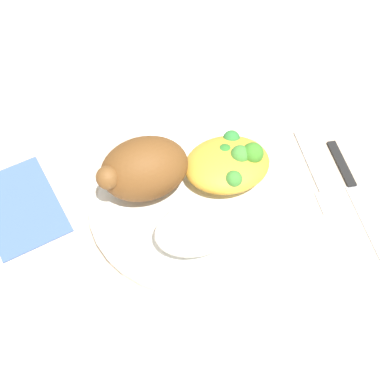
{
  "coord_description": "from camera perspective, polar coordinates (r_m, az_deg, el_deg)",
  "views": [
    {
      "loc": [
        0.11,
        0.33,
        0.51
      ],
      "look_at": [
        0.0,
        0.0,
        0.03
      ],
      "focal_mm": 45.14,
      "sensor_mm": 36.0,
      "label": 1
    }
  ],
  "objects": [
    {
      "name": "knife",
      "position": [
        0.67,
        18.35,
        0.86
      ],
      "size": [
        0.04,
        0.19,
        0.01
      ],
      "color": "black",
      "rests_on": "ground_plane"
    },
    {
      "name": "ground_plane",
      "position": [
        0.62,
        0.0,
        -1.6
      ],
      "size": [
        2.0,
        2.0,
        0.0
      ],
      "primitive_type": "plane",
      "color": "#CBB298"
    },
    {
      "name": "fork",
      "position": [
        0.67,
        14.38,
        1.97
      ],
      "size": [
        0.03,
        0.14,
        0.01
      ],
      "color": "#B2B2B7",
      "rests_on": "ground_plane"
    },
    {
      "name": "napkin",
      "position": [
        0.65,
        -19.61,
        -1.5
      ],
      "size": [
        0.12,
        0.15,
        0.0
      ],
      "primitive_type": "cube",
      "rotation": [
        0.0,
        0.0,
        0.21
      ],
      "color": "#47669E",
      "rests_on": "ground_plane"
    },
    {
      "name": "rice_pile",
      "position": [
        0.55,
        0.68,
        -4.28
      ],
      "size": [
        0.1,
        0.07,
        0.04
      ],
      "primitive_type": "ellipsoid",
      "color": "white",
      "rests_on": "plate"
    },
    {
      "name": "mac_cheese_with_broccoli",
      "position": [
        0.61,
        4.4,
        3.49
      ],
      "size": [
        0.11,
        0.09,
        0.05
      ],
      "color": "gold",
      "rests_on": "plate"
    },
    {
      "name": "plate",
      "position": [
        0.61,
        0.0,
        -1.06
      ],
      "size": [
        0.26,
        0.26,
        0.02
      ],
      "color": "white",
      "rests_on": "ground_plane"
    },
    {
      "name": "roasted_chicken",
      "position": [
        0.58,
        -5.74,
        2.72
      ],
      "size": [
        0.11,
        0.08,
        0.08
      ],
      "color": "brown",
      "rests_on": "plate"
    }
  ]
}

